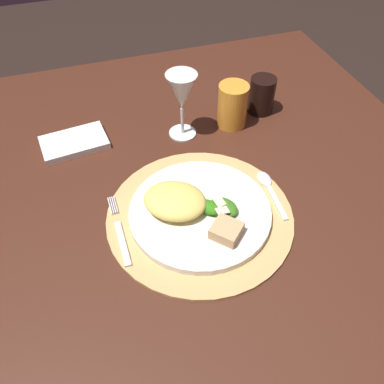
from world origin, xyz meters
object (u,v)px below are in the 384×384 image
(wine_glass, at_px, (182,94))
(napkin, at_px, (74,142))
(dining_table, at_px, (181,222))
(spoon, at_px, (268,186))
(amber_tumbler, at_px, (233,105))
(fork, at_px, (120,233))
(dinner_plate, at_px, (200,212))
(dark_tumbler, at_px, (262,95))

(wine_glass, bearing_deg, napkin, 171.52)
(dining_table, distance_m, spoon, 0.25)
(wine_glass, bearing_deg, amber_tumbler, 0.34)
(amber_tumbler, bearing_deg, fork, -141.98)
(dinner_plate, distance_m, napkin, 0.36)
(spoon, relative_size, napkin, 0.94)
(dinner_plate, distance_m, amber_tumbler, 0.31)
(spoon, bearing_deg, amber_tumbler, 87.56)
(wine_glass, bearing_deg, dinner_plate, -99.62)
(wine_glass, bearing_deg, dark_tumbler, 7.61)
(dining_table, xyz_separation_m, amber_tumbler, (0.18, 0.14, 0.21))
(fork, relative_size, napkin, 1.15)
(spoon, relative_size, amber_tumbler, 1.30)
(dinner_plate, height_order, amber_tumbler, amber_tumbler)
(napkin, distance_m, amber_tumbler, 0.38)
(amber_tumbler, bearing_deg, dining_table, -141.34)
(wine_glass, bearing_deg, spoon, -63.26)
(dinner_plate, height_order, spoon, dinner_plate)
(dinner_plate, xyz_separation_m, dark_tumbler, (0.26, 0.29, 0.03))
(wine_glass, relative_size, amber_tumbler, 1.50)
(dinner_plate, height_order, wine_glass, wine_glass)
(wine_glass, height_order, dark_tumbler, wine_glass)
(dinner_plate, relative_size, dark_tumbler, 3.01)
(dining_table, xyz_separation_m, dinner_plate, (0.01, -0.12, 0.17))
(spoon, bearing_deg, dark_tumbler, 68.87)
(spoon, xyz_separation_m, napkin, (-0.37, 0.27, -0.00))
(spoon, distance_m, dark_tumbler, 0.28)
(fork, height_order, wine_glass, wine_glass)
(spoon, distance_m, amber_tumbler, 0.24)
(dinner_plate, height_order, fork, dinner_plate)
(wine_glass, distance_m, amber_tumbler, 0.14)
(fork, relative_size, wine_glass, 1.07)
(dinner_plate, relative_size, wine_glass, 1.73)
(fork, relative_size, dark_tumbler, 1.86)
(spoon, relative_size, dark_tumbler, 1.51)
(napkin, relative_size, amber_tumbler, 1.39)
(dinner_plate, bearing_deg, fork, 179.10)
(fork, height_order, spoon, spoon)
(dinner_plate, bearing_deg, dining_table, 93.86)
(amber_tumbler, relative_size, dark_tumbler, 1.16)
(wine_glass, xyz_separation_m, amber_tumbler, (0.13, 0.00, -0.06))
(fork, relative_size, amber_tumbler, 1.60)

